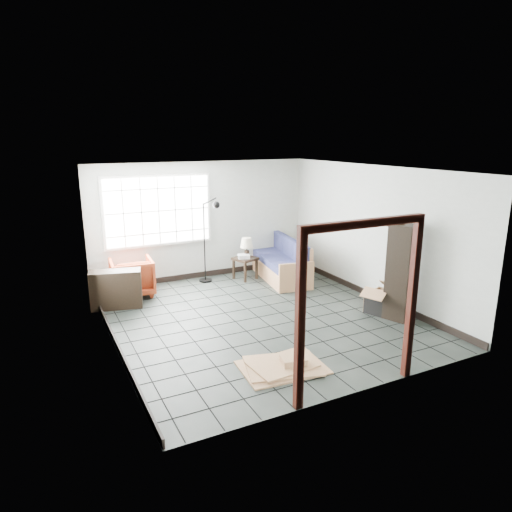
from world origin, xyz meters
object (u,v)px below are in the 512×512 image
side_table (245,261)px  armchair (132,275)px  futon_sofa (282,264)px  tall_shelf (400,272)px

side_table → armchair: bearing=178.7°
futon_sofa → armchair: size_ratio=2.55×
side_table → tall_shelf: size_ratio=0.34×
futon_sofa → tall_shelf: bearing=-69.8°
futon_sofa → tall_shelf: (0.60, -3.02, 0.54)m
side_table → futon_sofa: bearing=-20.2°
futon_sofa → side_table: 0.85m
side_table → tall_shelf: 3.62m
tall_shelf → side_table: bearing=92.9°
side_table → tall_shelf: bearing=-67.2°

